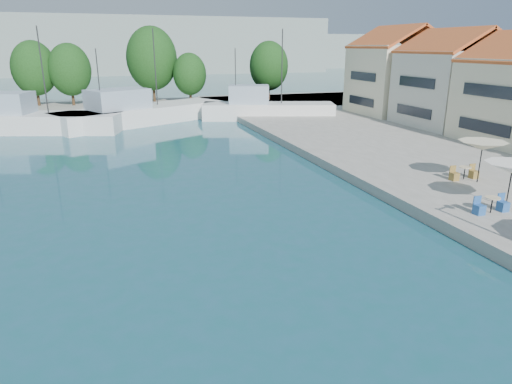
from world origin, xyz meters
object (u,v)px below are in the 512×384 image
object	(u,v)px
trawler_02	(27,121)
trawler_03	(139,114)
trawler_04	(265,110)
umbrella_cream	(483,146)

from	to	relation	value
trawler_02	trawler_03	distance (m)	10.90
trawler_04	umbrella_cream	size ratio (longest dim) A/B	5.75
trawler_02	umbrella_cream	world-z (taller)	trawler_02
trawler_04	umbrella_cream	xyz separation A→B (m)	(2.43, -29.72, 1.66)
trawler_02	trawler_03	bearing A→B (deg)	27.28
trawler_03	umbrella_cream	world-z (taller)	trawler_03
trawler_02	trawler_03	xyz separation A→B (m)	(10.75, 1.81, -0.00)
trawler_03	umbrella_cream	distance (m)	35.11
trawler_03	umbrella_cream	size ratio (longest dim) A/B	7.23
trawler_02	umbrella_cream	distance (m)	39.88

